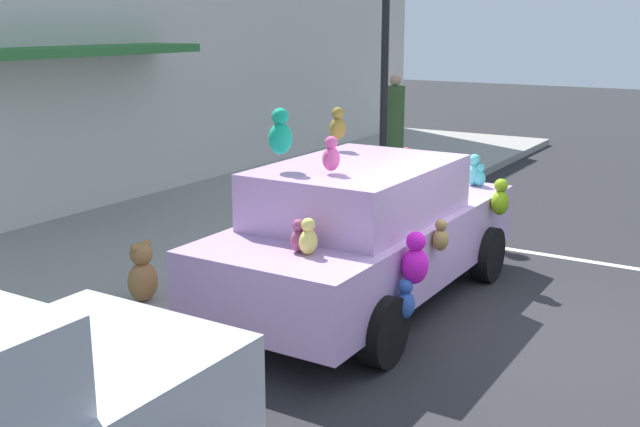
# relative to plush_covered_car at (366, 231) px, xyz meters

# --- Properties ---
(ground_plane) EXTENTS (60.00, 60.00, 0.00)m
(ground_plane) POSITION_rel_plush_covered_car_xyz_m (-0.11, -1.73, -0.80)
(ground_plane) COLOR #262628
(sidewalk) EXTENTS (24.00, 4.00, 0.15)m
(sidewalk) POSITION_rel_plush_covered_car_xyz_m (-0.11, 3.27, -0.72)
(sidewalk) COLOR gray
(sidewalk) RESTS_ON ground
(storefront_building) EXTENTS (24.00, 1.25, 6.40)m
(storefront_building) POSITION_rel_plush_covered_car_xyz_m (-0.10, 5.42, 2.39)
(storefront_building) COLOR beige
(storefront_building) RESTS_ON ground
(parking_stripe_front) EXTENTS (0.12, 3.60, 0.01)m
(parking_stripe_front) POSITION_rel_plush_covered_car_xyz_m (2.75, -0.73, -0.80)
(parking_stripe_front) COLOR silver
(parking_stripe_front) RESTS_ON ground
(plush_covered_car) EXTENTS (4.30, 2.07, 2.15)m
(plush_covered_car) POSITION_rel_plush_covered_car_xyz_m (0.00, 0.00, 0.00)
(plush_covered_car) COLOR #C198CB
(plush_covered_car) RESTS_ON ground
(teddy_bear_on_sidewalk) EXTENTS (0.33, 0.28, 0.63)m
(teddy_bear_on_sidewalk) POSITION_rel_plush_covered_car_xyz_m (-1.49, 1.79, -0.36)
(teddy_bear_on_sidewalk) COLOR #9E723D
(teddy_bear_on_sidewalk) RESTS_ON sidewalk
(street_lamp_post) EXTENTS (0.28, 0.28, 3.88)m
(street_lamp_post) POSITION_rel_plush_covered_car_xyz_m (3.86, 1.77, 1.73)
(street_lamp_post) COLOR black
(street_lamp_post) RESTS_ON sidewalk
(pedestrian_walking_past) EXTENTS (0.37, 0.37, 1.84)m
(pedestrian_walking_past) POSITION_rel_plush_covered_car_xyz_m (6.05, 2.65, 0.21)
(pedestrian_walking_past) COLOR #3C5E2E
(pedestrian_walking_past) RESTS_ON sidewalk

